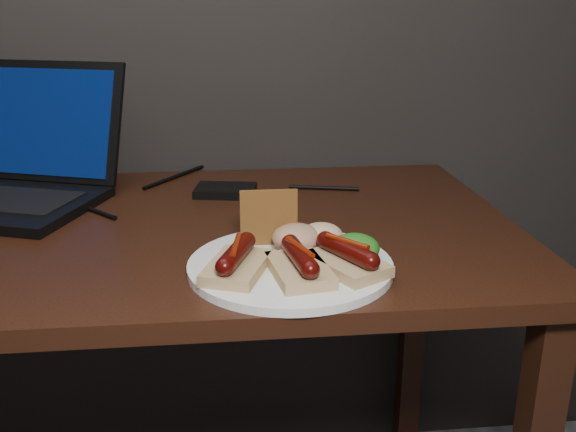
% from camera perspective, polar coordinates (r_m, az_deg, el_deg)
% --- Properties ---
extents(desk, '(1.40, 0.70, 0.75)m').
position_cam_1_polar(desk, '(1.15, -15.96, -5.09)').
color(desk, '#351A0D').
rests_on(desk, ground).
extents(laptop, '(0.45, 0.44, 0.25)m').
position_cam_1_polar(laptop, '(1.32, -23.54, 3.68)').
color(laptop, black).
rests_on(laptop, desk).
extents(hard_drive, '(0.13, 0.10, 0.02)m').
position_cam_1_polar(hard_drive, '(1.25, -5.58, 2.27)').
color(hard_drive, black).
rests_on(hard_drive, desk).
extents(desk_cables, '(0.97, 0.42, 0.01)m').
position_cam_1_polar(desk_cables, '(1.28, -16.30, 1.72)').
color(desk_cables, black).
rests_on(desk_cables, desk).
extents(plate, '(0.35, 0.35, 0.01)m').
position_cam_1_polar(plate, '(0.90, 0.20, -4.45)').
color(plate, white).
rests_on(plate, desk).
extents(bread_sausage_left, '(0.10, 0.13, 0.04)m').
position_cam_1_polar(bread_sausage_left, '(0.86, -4.60, -4.02)').
color(bread_sausage_left, tan).
rests_on(bread_sausage_left, plate).
extents(bread_sausage_center, '(0.09, 0.12, 0.04)m').
position_cam_1_polar(bread_sausage_center, '(0.85, 1.04, -4.27)').
color(bread_sausage_center, tan).
rests_on(bread_sausage_center, plate).
extents(bread_sausage_right, '(0.12, 0.13, 0.04)m').
position_cam_1_polar(bread_sausage_right, '(0.87, 5.26, -3.73)').
color(bread_sausage_right, tan).
rests_on(bread_sausage_right, plate).
extents(crispbread, '(0.08, 0.01, 0.08)m').
position_cam_1_polar(crispbread, '(0.95, -1.72, -0.13)').
color(crispbread, '#925E28').
rests_on(crispbread, plate).
extents(salad_greens, '(0.07, 0.07, 0.04)m').
position_cam_1_polar(salad_greens, '(0.90, 5.96, -2.85)').
color(salad_greens, '#165911').
rests_on(salad_greens, plate).
extents(salsa_mound, '(0.07, 0.07, 0.04)m').
position_cam_1_polar(salsa_mound, '(0.93, 0.76, -1.95)').
color(salsa_mound, maroon).
rests_on(salsa_mound, plate).
extents(coleslaw_mound, '(0.06, 0.06, 0.04)m').
position_cam_1_polar(coleslaw_mound, '(0.95, 2.98, -1.72)').
color(coleslaw_mound, beige).
rests_on(coleslaw_mound, plate).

